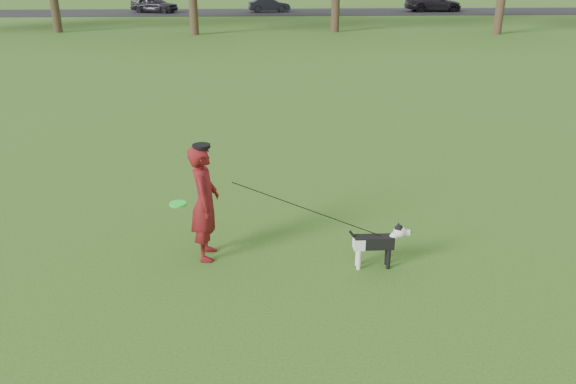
{
  "coord_description": "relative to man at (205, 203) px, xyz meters",
  "views": [
    {
      "loc": [
        -0.31,
        -7.09,
        3.83
      ],
      "look_at": [
        0.02,
        -0.12,
        0.95
      ],
      "focal_mm": 35.0,
      "sensor_mm": 36.0,
      "label": 1
    }
  ],
  "objects": [
    {
      "name": "car_right",
      "position": [
        14.76,
        40.11,
        -0.13
      ],
      "size": [
        4.59,
        1.95,
        1.32
      ],
      "primitive_type": "imported",
      "rotation": [
        0.0,
        0.0,
        1.59
      ],
      "color": "black",
      "rests_on": "road"
    },
    {
      "name": "car_left",
      "position": [
        -7.58,
        40.11,
        -0.16
      ],
      "size": [
        3.98,
        2.64,
        1.26
      ],
      "primitive_type": "imported",
      "rotation": [
        0.0,
        0.0,
        1.23
      ],
      "color": "black",
      "rests_on": "road"
    },
    {
      "name": "car_mid",
      "position": [
        1.51,
        40.11,
        -0.25
      ],
      "size": [
        3.4,
        1.58,
        1.08
      ],
      "primitive_type": "imported",
      "rotation": [
        0.0,
        0.0,
        1.71
      ],
      "color": "black",
      "rests_on": "road"
    },
    {
      "name": "dog",
      "position": [
        2.31,
        -0.41,
        -0.42
      ],
      "size": [
        0.84,
        0.17,
        0.64
      ],
      "color": "black",
      "rests_on": "ground"
    },
    {
      "name": "man_held_items",
      "position": [
        1.4,
        -0.23,
        -0.03
      ],
      "size": [
        2.9,
        0.52,
        1.21
      ],
      "color": "#1FFA2E",
      "rests_on": "ground"
    },
    {
      "name": "road",
      "position": [
        1.11,
        40.11,
        -0.8
      ],
      "size": [
        120.0,
        7.0,
        0.02
      ],
      "primitive_type": "cube",
      "color": "black",
      "rests_on": "ground"
    },
    {
      "name": "ground",
      "position": [
        1.11,
        0.11,
        -0.81
      ],
      "size": [
        120.0,
        120.0,
        0.0
      ],
      "primitive_type": "plane",
      "color": "#285116",
      "rests_on": "ground"
    },
    {
      "name": "man",
      "position": [
        0.0,
        0.0,
        0.0
      ],
      "size": [
        0.39,
        0.59,
        1.63
      ],
      "primitive_type": "imported",
      "rotation": [
        0.0,
        0.0,
        1.57
      ],
      "color": "#5D0D18",
      "rests_on": "ground"
    }
  ]
}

